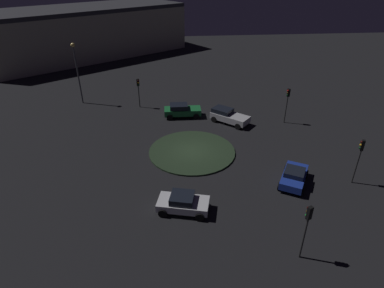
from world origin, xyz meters
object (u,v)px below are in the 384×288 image
at_px(car_white, 183,203).
at_px(car_blue, 294,176).
at_px(traffic_light_southwest, 138,87).
at_px(traffic_light_northeast, 360,153).
at_px(streetlamp_southwest, 76,65).
at_px(traffic_light_east, 307,222).
at_px(store_building, 87,32).
at_px(car_silver, 228,116).
at_px(car_green, 182,110).
at_px(traffic_light_northwest, 287,99).

bearing_deg(car_white, car_blue, -151.10).
xyz_separation_m(car_white, traffic_light_southwest, (-20.41, -4.18, 1.94)).
relative_size(traffic_light_northeast, streetlamp_southwest, 0.53).
height_order(traffic_light_northeast, traffic_light_east, traffic_light_east).
bearing_deg(store_building, car_white, 73.72).
height_order(traffic_light_southwest, traffic_light_northeast, traffic_light_northeast).
distance_m(car_silver, traffic_light_northeast, 15.23).
distance_m(car_green, traffic_light_southwest, 6.53).
bearing_deg(traffic_light_east, car_blue, -40.35).
height_order(traffic_light_northwest, traffic_light_northeast, traffic_light_northwest).
xyz_separation_m(car_silver, store_building, (-33.67, -21.79, 3.72)).
distance_m(car_white, store_building, 51.06).
xyz_separation_m(car_silver, traffic_light_east, (19.91, 0.74, 2.11)).
height_order(traffic_light_northeast, streetlamp_southwest, streetlamp_southwest).
relative_size(car_blue, streetlamp_southwest, 0.54).
xyz_separation_m(car_green, car_white, (16.95, -1.03, -0.08)).
distance_m(car_blue, store_building, 52.46).
bearing_deg(car_green, traffic_light_northwest, -12.29).
distance_m(car_blue, car_silver, 12.70).
bearing_deg(streetlamp_southwest, traffic_light_east, 34.37).
distance_m(car_blue, streetlamp_southwest, 29.63).
distance_m(car_green, store_building, 35.81).
distance_m(car_white, traffic_light_southwest, 20.92).
relative_size(streetlamp_southwest, store_building, 0.20).
xyz_separation_m(car_green, car_silver, (2.10, 5.29, -0.01)).
height_order(car_blue, traffic_light_northeast, traffic_light_northeast).
bearing_deg(traffic_light_southwest, car_white, -13.87).
distance_m(car_green, traffic_light_northeast, 20.12).
xyz_separation_m(car_white, streetlamp_southwest, (-22.59, -11.85, 4.39)).
bearing_deg(car_silver, car_white, -71.22).
bearing_deg(traffic_light_northeast, streetlamp_southwest, -11.93).
xyz_separation_m(car_silver, traffic_light_northeast, (12.64, 8.23, 2.11)).
height_order(car_white, traffic_light_northwest, traffic_light_northwest).
height_order(traffic_light_southwest, streetlamp_southwest, streetlamp_southwest).
relative_size(traffic_light_northwest, traffic_light_northeast, 1.01).
bearing_deg(traffic_light_east, car_white, 32.01).
bearing_deg(streetlamp_southwest, car_green, 66.36).
bearing_deg(traffic_light_northwest, car_blue, 47.69).
xyz_separation_m(car_blue, car_white, (2.56, -9.54, 0.03)).
relative_size(car_white, traffic_light_southwest, 1.10).
relative_size(car_blue, traffic_light_northwest, 1.02).
height_order(car_silver, traffic_light_east, traffic_light_east).
distance_m(car_blue, traffic_light_southwest, 22.60).
bearing_deg(traffic_light_northwest, car_white, 21.35).
bearing_deg(car_white, streetlamp_southwest, -48.44).
relative_size(car_silver, traffic_light_southwest, 1.21).
height_order(car_blue, car_silver, car_silver).
bearing_deg(store_building, traffic_light_northeast, 88.99).
bearing_deg(traffic_light_northeast, store_building, -31.31).
relative_size(traffic_light_northwest, streetlamp_southwest, 0.53).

